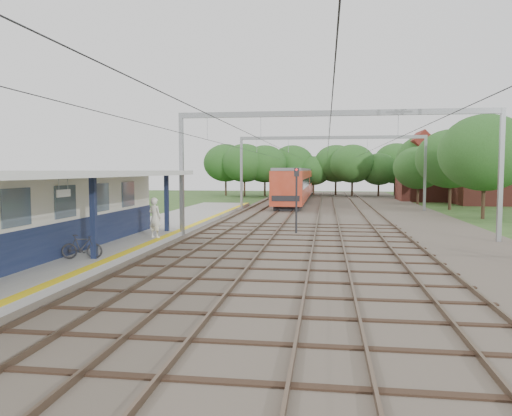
{
  "coord_description": "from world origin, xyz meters",
  "views": [
    {
      "loc": [
        3.08,
        -12.27,
        3.79
      ],
      "look_at": [
        -0.98,
        16.51,
        1.6
      ],
      "focal_mm": 35.0,
      "sensor_mm": 36.0,
      "label": 1
    }
  ],
  "objects_px": {
    "bicycle": "(82,247)",
    "signal_post": "(296,194)",
    "person": "(155,218)",
    "train": "(298,183)"
  },
  "relations": [
    {
      "from": "person",
      "to": "signal_post",
      "type": "relative_size",
      "value": 0.53
    },
    {
      "from": "person",
      "to": "bicycle",
      "type": "height_order",
      "value": "person"
    },
    {
      "from": "train",
      "to": "signal_post",
      "type": "distance_m",
      "value": 33.66
    },
    {
      "from": "person",
      "to": "train",
      "type": "xyz_separation_m",
      "value": [
        5.1,
        38.47,
        0.8
      ]
    },
    {
      "from": "bicycle",
      "to": "person",
      "type": "bearing_deg",
      "value": -17.46
    },
    {
      "from": "bicycle",
      "to": "signal_post",
      "type": "relative_size",
      "value": 0.4
    },
    {
      "from": "train",
      "to": "bicycle",
      "type": "bearing_deg",
      "value": -97.43
    },
    {
      "from": "bicycle",
      "to": "signal_post",
      "type": "xyz_separation_m",
      "value": [
        7.69,
        11.17,
        1.56
      ]
    },
    {
      "from": "person",
      "to": "train",
      "type": "height_order",
      "value": "train"
    },
    {
      "from": "person",
      "to": "train",
      "type": "distance_m",
      "value": 38.81
    }
  ]
}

